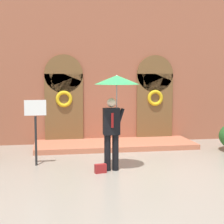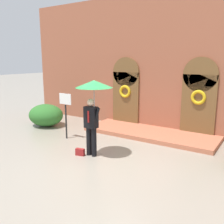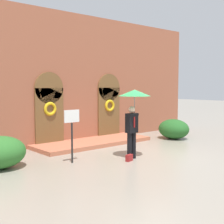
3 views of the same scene
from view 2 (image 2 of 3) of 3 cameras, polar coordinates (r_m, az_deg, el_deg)
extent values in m
plane|color=gray|center=(7.56, -1.44, -11.07)|extent=(80.00, 80.00, 0.00)
cube|color=#9E563D|center=(10.68, 11.62, 10.89)|extent=(14.00, 0.50, 5.60)
cube|color=brown|center=(11.26, 3.14, 2.98)|extent=(1.30, 0.08, 2.40)
cylinder|color=brown|center=(11.13, 3.21, 9.09)|extent=(1.30, 0.08, 1.30)
cube|color=brown|center=(10.07, 19.10, 1.26)|extent=(1.30, 0.08, 2.40)
cylinder|color=brown|center=(9.93, 19.57, 8.07)|extent=(1.30, 0.08, 1.30)
torus|color=gold|center=(11.15, 2.98, 4.71)|extent=(0.56, 0.12, 0.56)
torus|color=gold|center=(9.95, 19.13, 3.18)|extent=(0.56, 0.12, 0.56)
cube|color=#B56346|center=(10.04, 8.52, -4.81)|extent=(5.20, 1.80, 0.16)
cylinder|color=black|center=(7.88, -5.30, -6.64)|extent=(0.16, 0.16, 0.90)
cylinder|color=black|center=(7.76, -4.13, -6.91)|extent=(0.16, 0.16, 0.90)
cube|color=black|center=(7.61, -4.82, -1.20)|extent=(0.40, 0.25, 0.66)
cube|color=#A51919|center=(7.50, -5.44, -1.09)|extent=(0.06, 0.01, 0.36)
sphere|color=beige|center=(7.52, -4.88, 2.21)|extent=(0.22, 0.22, 0.22)
cylinder|color=black|center=(7.46, -3.50, -0.67)|extent=(0.22, 0.09, 0.46)
cylinder|color=gray|center=(7.44, -4.08, 1.82)|extent=(0.02, 0.02, 0.98)
cone|color=#1E7538|center=(7.36, -4.15, 6.42)|extent=(1.10, 1.10, 0.22)
cone|color=white|center=(7.36, -4.15, 6.54)|extent=(0.60, 0.61, 0.20)
cube|color=maroon|center=(7.97, -7.31, -9.06)|extent=(0.30, 0.18, 0.22)
cylinder|color=black|center=(9.55, -10.44, -2.21)|extent=(0.06, 0.06, 1.30)
cube|color=white|center=(9.38, -10.64, 2.95)|extent=(0.56, 0.03, 0.40)
ellipsoid|color=#2D6B28|center=(11.61, -14.86, -0.69)|extent=(1.62, 1.39, 0.98)
camera|label=1|loc=(6.91, -83.22, -3.45)|focal=60.00mm
camera|label=3|loc=(12.08, -64.80, 2.90)|focal=50.00mm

